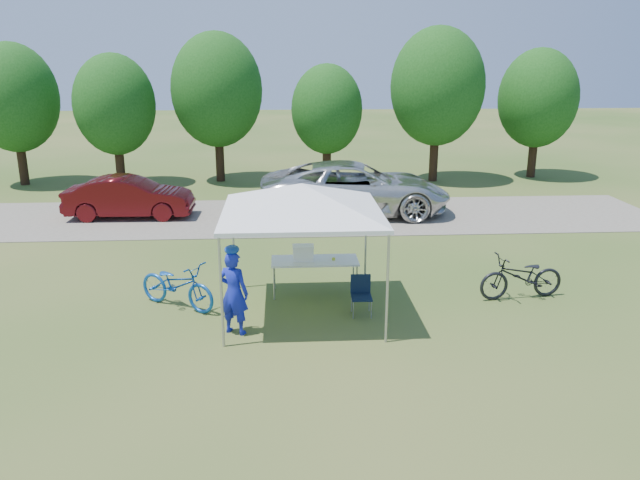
% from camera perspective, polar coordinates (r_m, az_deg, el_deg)
% --- Properties ---
extents(ground, '(100.00, 100.00, 0.00)m').
position_cam_1_polar(ground, '(13.08, -1.60, -6.61)').
color(ground, '#2D5119').
rests_on(ground, ground).
extents(gravel_strip, '(24.00, 5.00, 0.02)m').
position_cam_1_polar(gravel_strip, '(20.67, -2.34, 2.18)').
color(gravel_strip, gray).
rests_on(gravel_strip, ground).
extents(canopy, '(4.53, 4.53, 3.00)m').
position_cam_1_polar(canopy, '(12.28, -1.70, 4.85)').
color(canopy, '#A5A5AA').
rests_on(canopy, ground).
extents(treeline, '(24.89, 4.28, 6.30)m').
position_cam_1_polar(treeline, '(26.11, -3.39, 13.01)').
color(treeline, '#382314').
rests_on(treeline, ground).
extents(folding_table, '(1.92, 0.80, 0.79)m').
position_cam_1_polar(folding_table, '(13.82, -0.48, -1.99)').
color(folding_table, white).
rests_on(folding_table, ground).
extents(folding_chair, '(0.42, 0.43, 0.81)m').
position_cam_1_polar(folding_chair, '(12.88, 3.78, -4.73)').
color(folding_chair, black).
rests_on(folding_chair, ground).
extents(cooler, '(0.47, 0.32, 0.34)m').
position_cam_1_polar(cooler, '(13.75, -1.55, -1.16)').
color(cooler, white).
rests_on(cooler, folding_table).
extents(ice_cream_cup, '(0.07, 0.07, 0.06)m').
position_cam_1_polar(ice_cream_cup, '(13.78, 1.25, -1.74)').
color(ice_cream_cup, gold).
rests_on(ice_cream_cup, folding_table).
extents(cyclist, '(0.71, 0.61, 1.65)m').
position_cam_1_polar(cyclist, '(11.94, -7.90, -4.80)').
color(cyclist, '#1521B1').
rests_on(cyclist, ground).
extents(bike_blue, '(1.98, 1.60, 1.01)m').
position_cam_1_polar(bike_blue, '(13.48, -12.93, -4.01)').
color(bike_blue, '#124EA5').
rests_on(bike_blue, ground).
extents(bike_dark, '(1.99, 0.92, 1.01)m').
position_cam_1_polar(bike_dark, '(14.30, 17.97, -3.21)').
color(bike_dark, black).
rests_on(bike_dark, ground).
extents(minivan, '(6.33, 3.07, 1.74)m').
position_cam_1_polar(minivan, '(20.83, 3.22, 4.76)').
color(minivan, silver).
rests_on(minivan, gravel_strip).
extents(sedan, '(4.09, 1.47, 1.34)m').
position_cam_1_polar(sedan, '(21.29, -17.02, 3.77)').
color(sedan, '#4C0C0F').
rests_on(sedan, gravel_strip).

